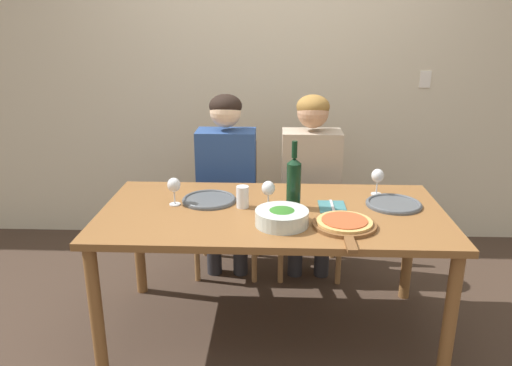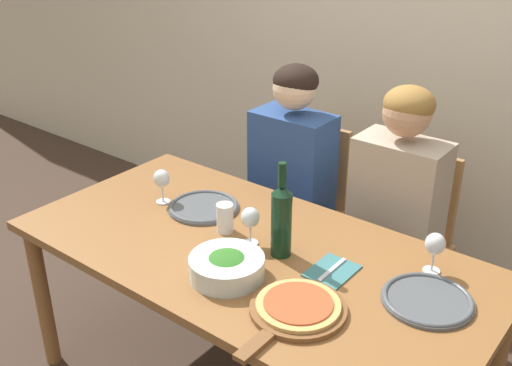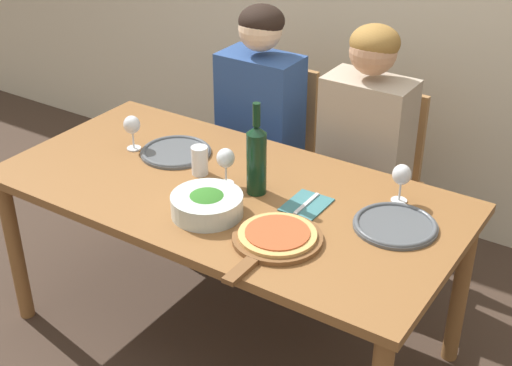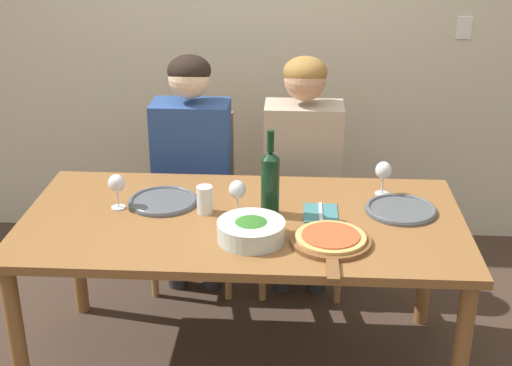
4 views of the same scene
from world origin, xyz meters
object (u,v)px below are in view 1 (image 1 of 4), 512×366
(water_tumbler, at_px, (243,197))
(wine_glass_right, at_px, (378,177))
(dinner_plate_right, at_px, (394,204))
(wine_glass_centre, at_px, (268,190))
(chair_right, at_px, (309,201))
(wine_bottle, at_px, (294,182))
(fork_on_napkin, at_px, (332,207))
(person_man, at_px, (311,170))
(person_woman, at_px, (226,169))
(chair_left, at_px, (229,200))
(pizza_on_board, at_px, (345,224))
(dinner_plate_left, at_px, (209,200))
(broccoli_bowl, at_px, (282,217))
(wine_glass_left, at_px, (174,186))

(water_tumbler, bearing_deg, wine_glass_right, 17.15)
(dinner_plate_right, height_order, water_tumbler, water_tumbler)
(wine_glass_centre, bearing_deg, chair_right, 70.94)
(wine_bottle, height_order, wine_glass_centre, wine_bottle)
(dinner_plate_right, distance_m, fork_on_napkin, 0.33)
(person_man, bearing_deg, fork_on_napkin, -83.58)
(person_woman, xyz_separation_m, wine_glass_right, (0.90, -0.42, 0.09))
(chair_left, height_order, wine_glass_right, chair_left)
(water_tumbler, bearing_deg, wine_glass_centre, -5.47)
(wine_bottle, xyz_separation_m, wine_glass_centre, (-0.13, -0.01, -0.04))
(dinner_plate_right, distance_m, wine_glass_right, 0.21)
(person_man, distance_m, pizza_on_board, 0.90)
(dinner_plate_left, bearing_deg, wine_bottle, -10.40)
(wine_bottle, distance_m, broccoli_bowl, 0.26)
(dinner_plate_left, xyz_separation_m, wine_glass_centre, (0.32, -0.10, 0.10))
(wine_glass_left, distance_m, wine_glass_centre, 0.50)
(broccoli_bowl, xyz_separation_m, dinner_plate_right, (0.60, 0.29, -0.03))
(pizza_on_board, distance_m, wine_glass_left, 0.92)
(wine_bottle, xyz_separation_m, water_tumbler, (-0.27, 0.00, -0.09))
(wine_glass_centre, distance_m, fork_on_napkin, 0.35)
(wine_bottle, xyz_separation_m, broccoli_bowl, (-0.06, -0.23, -0.11))
(broccoli_bowl, distance_m, dinner_plate_right, 0.67)
(chair_left, bearing_deg, chair_right, 0.00)
(wine_glass_left, bearing_deg, dinner_plate_left, 19.37)
(person_man, relative_size, wine_bottle, 3.37)
(wine_glass_left, bearing_deg, water_tumbler, -3.26)
(dinner_plate_right, bearing_deg, broccoli_bowl, -154.48)
(dinner_plate_left, height_order, pizza_on_board, pizza_on_board)
(wine_bottle, bearing_deg, dinner_plate_right, 6.19)
(wine_glass_right, bearing_deg, pizza_on_board, -116.74)
(dinner_plate_left, distance_m, water_tumbler, 0.21)
(chair_left, xyz_separation_m, broccoli_bowl, (0.36, -0.99, 0.28))
(wine_glass_left, xyz_separation_m, water_tumbler, (0.37, -0.02, -0.05))
(water_tumbler, bearing_deg, person_man, 58.33)
(chair_left, bearing_deg, broccoli_bowl, -70.20)
(chair_left, xyz_separation_m, wine_glass_right, (0.90, -0.53, 0.35))
(chair_right, height_order, dinner_plate_left, chair_right)
(person_woman, xyz_separation_m, water_tumbler, (0.15, -0.65, 0.05))
(chair_right, xyz_separation_m, wine_bottle, (-0.14, -0.76, 0.39))
(chair_left, relative_size, wine_bottle, 2.42)
(water_tumbler, bearing_deg, pizza_on_board, -25.86)
(wine_bottle, bearing_deg, pizza_on_board, -45.69)
(wine_glass_left, height_order, wine_glass_centre, same)
(person_man, distance_m, fork_on_napkin, 0.64)
(chair_right, bearing_deg, person_man, -90.00)
(person_woman, height_order, pizza_on_board, person_woman)
(chair_right, bearing_deg, wine_glass_centre, -109.06)
(chair_left, bearing_deg, wine_glass_centre, -69.68)
(chair_right, height_order, broccoli_bowl, chair_right)
(person_woman, xyz_separation_m, dinner_plate_left, (-0.04, -0.57, -0.00))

